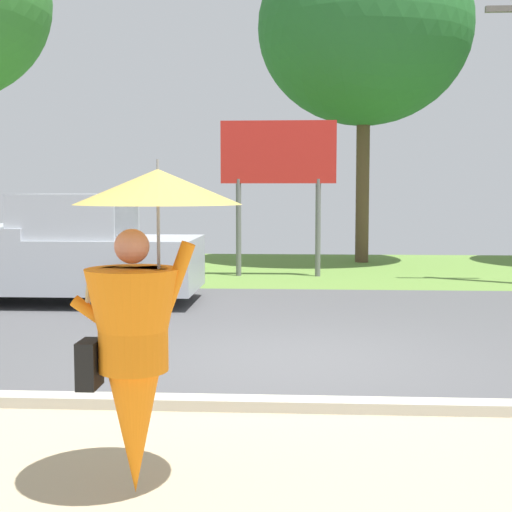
{
  "coord_description": "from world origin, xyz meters",
  "views": [
    {
      "loc": [
        0.09,
        -8.37,
        1.94
      ],
      "look_at": [
        -0.48,
        1.0,
        1.1
      ],
      "focal_mm": 51.6,
      "sensor_mm": 36.0,
      "label": 1
    }
  ],
  "objects_px": {
    "monk_pedestrian": "(140,321)",
    "tree_left_far": "(365,28)",
    "roadside_billboard": "(278,163)",
    "pickup_truck": "(50,252)"
  },
  "relations": [
    {
      "from": "monk_pedestrian",
      "to": "tree_left_far",
      "type": "xyz_separation_m",
      "value": [
        2.67,
        15.53,
        5.11
      ]
    },
    {
      "from": "monk_pedestrian",
      "to": "roadside_billboard",
      "type": "distance_m",
      "value": 12.21
    },
    {
      "from": "roadside_billboard",
      "to": "tree_left_far",
      "type": "relative_size",
      "value": 0.4
    },
    {
      "from": "pickup_truck",
      "to": "roadside_billboard",
      "type": "bearing_deg",
      "value": 43.55
    },
    {
      "from": "pickup_truck",
      "to": "tree_left_far",
      "type": "bearing_deg",
      "value": 47.72
    },
    {
      "from": "monk_pedestrian",
      "to": "roadside_billboard",
      "type": "relative_size",
      "value": 0.61
    },
    {
      "from": "roadside_billboard",
      "to": "tree_left_far",
      "type": "bearing_deg",
      "value": 57.59
    },
    {
      "from": "monk_pedestrian",
      "to": "tree_left_far",
      "type": "relative_size",
      "value": 0.24
    },
    {
      "from": "monk_pedestrian",
      "to": "pickup_truck",
      "type": "relative_size",
      "value": 0.41
    },
    {
      "from": "monk_pedestrian",
      "to": "pickup_truck",
      "type": "distance_m",
      "value": 8.6
    }
  ]
}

